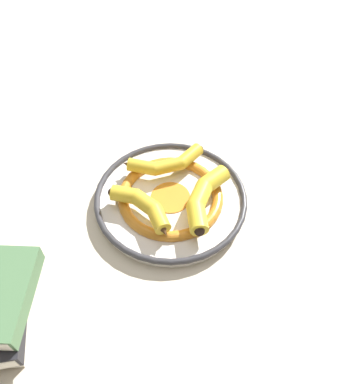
{
  "coord_description": "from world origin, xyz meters",
  "views": [
    {
      "loc": [
        -0.48,
        -0.18,
        0.68
      ],
      "look_at": [
        0.01,
        0.02,
        0.04
      ],
      "focal_mm": 35.0,
      "sensor_mm": 36.0,
      "label": 1
    }
  ],
  "objects_px": {
    "banana_a": "(204,196)",
    "banana_b": "(144,206)",
    "banana_c": "(166,163)",
    "decorative_bowl": "(170,198)"
  },
  "relations": [
    {
      "from": "banana_c",
      "to": "banana_b",
      "type": "bearing_deg",
      "value": -127.0
    },
    {
      "from": "decorative_bowl",
      "to": "banana_c",
      "type": "distance_m",
      "value": 0.08
    },
    {
      "from": "decorative_bowl",
      "to": "banana_c",
      "type": "height_order",
      "value": "banana_c"
    },
    {
      "from": "banana_c",
      "to": "decorative_bowl",
      "type": "bearing_deg",
      "value": -98.9
    },
    {
      "from": "banana_b",
      "to": "banana_c",
      "type": "xyz_separation_m",
      "value": [
        0.13,
        0.01,
        -0.0
      ]
    },
    {
      "from": "banana_b",
      "to": "banana_c",
      "type": "bearing_deg",
      "value": -69.02
    },
    {
      "from": "banana_a",
      "to": "decorative_bowl",
      "type": "bearing_deg",
      "value": -86.52
    },
    {
      "from": "banana_a",
      "to": "banana_b",
      "type": "relative_size",
      "value": 1.19
    },
    {
      "from": "banana_b",
      "to": "decorative_bowl",
      "type": "bearing_deg",
      "value": -98.16
    },
    {
      "from": "decorative_bowl",
      "to": "banana_c",
      "type": "xyz_separation_m",
      "value": [
        0.07,
        0.04,
        0.03
      ]
    }
  ]
}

